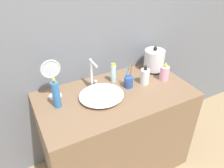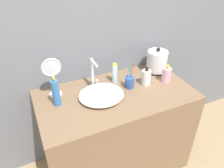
{
  "view_description": "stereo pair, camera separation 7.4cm",
  "coord_description": "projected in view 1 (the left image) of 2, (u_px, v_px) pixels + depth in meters",
  "views": [
    {
      "loc": [
        -0.66,
        -0.87,
        1.77
      ],
      "look_at": [
        -0.04,
        0.32,
        0.9
      ],
      "focal_mm": 35.0,
      "sensor_mm": 36.0,
      "label": 1
    },
    {
      "loc": [
        -0.59,
        -0.9,
        1.77
      ],
      "look_at": [
        -0.04,
        0.32,
        0.9
      ],
      "focal_mm": 35.0,
      "sensor_mm": 36.0,
      "label": 2
    }
  ],
  "objects": [
    {
      "name": "wall_back",
      "position": [
        95.0,
        17.0,
        1.65
      ],
      "size": [
        6.0,
        0.04,
        2.6
      ],
      "color": "slate",
      "rests_on": "ground_plane"
    },
    {
      "name": "vanity_counter",
      "position": [
        116.0,
        132.0,
        1.89
      ],
      "size": [
        1.2,
        0.64,
        0.8
      ],
      "color": "brown",
      "rests_on": "ground_plane"
    },
    {
      "name": "sink_basin",
      "position": [
        101.0,
        95.0,
        1.61
      ],
      "size": [
        0.34,
        0.31,
        0.05
      ],
      "color": "white",
      "rests_on": "vanity_counter"
    },
    {
      "name": "faucet",
      "position": [
        92.0,
        72.0,
        1.68
      ],
      "size": [
        0.06,
        0.13,
        0.24
      ],
      "color": "silver",
      "rests_on": "vanity_counter"
    },
    {
      "name": "electric_kettle",
      "position": [
        154.0,
        61.0,
        1.94
      ],
      "size": [
        0.19,
        0.19,
        0.23
      ],
      "color": "black",
      "rests_on": "vanity_counter"
    },
    {
      "name": "toothbrush_cup",
      "position": [
        129.0,
        81.0,
        1.72
      ],
      "size": [
        0.07,
        0.07,
        0.22
      ],
      "color": "#2D519E",
      "rests_on": "vanity_counter"
    },
    {
      "name": "lotion_bottle",
      "position": [
        56.0,
        95.0,
        1.49
      ],
      "size": [
        0.05,
        0.05,
        0.23
      ],
      "color": "#3370B7",
      "rests_on": "vanity_counter"
    },
    {
      "name": "shampoo_bottle",
      "position": [
        145.0,
        76.0,
        1.76
      ],
      "size": [
        0.07,
        0.07,
        0.17
      ],
      "color": "white",
      "rests_on": "vanity_counter"
    },
    {
      "name": "mouthwash_bottle",
      "position": [
        113.0,
        73.0,
        1.78
      ],
      "size": [
        0.04,
        0.04,
        0.16
      ],
      "color": "silver",
      "rests_on": "vanity_counter"
    },
    {
      "name": "hand_cream_bottle",
      "position": [
        164.0,
        73.0,
        1.81
      ],
      "size": [
        0.07,
        0.07,
        0.16
      ],
      "color": "#EAA8C6",
      "rests_on": "vanity_counter"
    },
    {
      "name": "vanity_mirror",
      "position": [
        52.0,
        77.0,
        1.54
      ],
      "size": [
        0.14,
        0.1,
        0.31
      ],
      "color": "silver",
      "rests_on": "vanity_counter"
    }
  ]
}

